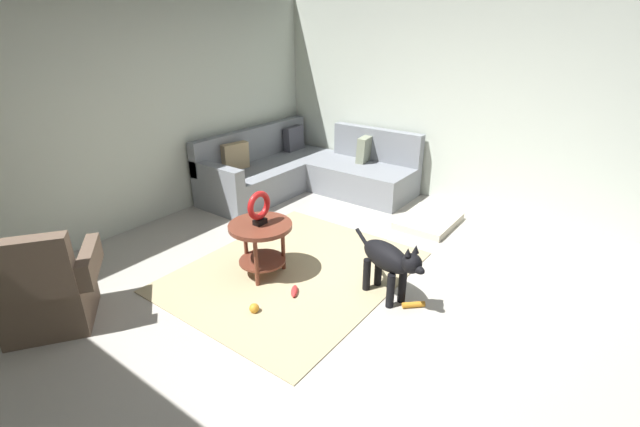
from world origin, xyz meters
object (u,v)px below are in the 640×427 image
(torus_sculpture, at_px, (259,207))
(dog_toy_rope, at_px, (414,305))
(dog_bed_mat, at_px, (429,221))
(dog_toy_bone, at_px, (294,291))
(sectional_couch, at_px, (305,172))
(dog_toy_ball, at_px, (254,308))
(armchair, at_px, (45,292))
(dog, at_px, (389,261))
(side_table, at_px, (261,236))

(torus_sculpture, distance_m, dog_toy_rope, 1.63)
(dog_bed_mat, xyz_separation_m, dog_toy_rope, (-1.67, -0.59, -0.02))
(dog_bed_mat, xyz_separation_m, dog_toy_bone, (-2.13, 0.37, -0.01))
(sectional_couch, xyz_separation_m, dog_toy_bone, (-2.14, -1.57, -0.26))
(dog_bed_mat, height_order, dog_toy_ball, dog_bed_mat)
(torus_sculpture, bearing_deg, sectional_couch, 28.10)
(armchair, height_order, dog_toy_rope, armchair)
(sectional_couch, bearing_deg, dog, -126.75)
(side_table, bearing_deg, dog, -72.87)
(torus_sculpture, relative_size, dog_bed_mat, 0.41)
(torus_sculpture, relative_size, dog_toy_bone, 1.81)
(side_table, height_order, torus_sculpture, torus_sculpture)
(dog, height_order, dog_toy_rope, dog)
(dog, bearing_deg, dog_toy_rope, 111.48)
(dog_bed_mat, bearing_deg, dog, -168.82)
(dog_toy_bone, bearing_deg, dog, -57.48)
(side_table, bearing_deg, dog_bed_mat, -22.33)
(side_table, height_order, dog_toy_bone, side_table)
(torus_sculpture, xyz_separation_m, dog_toy_bone, (-0.09, -0.47, -0.68))
(torus_sculpture, height_order, dog_toy_bone, torus_sculpture)
(dog_bed_mat, height_order, dog, dog)
(dog_bed_mat, distance_m, dog_toy_ball, 2.58)
(side_table, relative_size, torus_sculpture, 1.84)
(dog_toy_ball, bearing_deg, torus_sculpture, 36.46)
(dog_toy_rope, bearing_deg, dog_bed_mat, 19.45)
(dog_bed_mat, distance_m, dog_toy_bone, 2.16)
(sectional_couch, height_order, dog_toy_rope, sectional_couch)
(dog_toy_bone, bearing_deg, side_table, 79.58)
(side_table, relative_size, dog, 0.73)
(torus_sculpture, height_order, dog_toy_ball, torus_sculpture)
(dog_bed_mat, distance_m, dog, 1.74)
(side_table, height_order, dog_toy_ball, side_table)
(torus_sculpture, bearing_deg, side_table, 180.00)
(sectional_couch, height_order, side_table, sectional_couch)
(armchair, relative_size, torus_sculpture, 3.07)
(side_table, bearing_deg, torus_sculpture, 0.00)
(armchair, relative_size, dog_toy_bone, 5.55)
(armchair, relative_size, dog_toy_rope, 5.04)
(side_table, xyz_separation_m, dog_bed_mat, (2.04, -0.84, -0.37))
(torus_sculpture, xyz_separation_m, dog, (0.36, -1.17, -0.33))
(sectional_couch, distance_m, dog_toy_bone, 2.66)
(dog, xyz_separation_m, dog_toy_bone, (-0.45, 0.70, -0.35))
(dog_bed_mat, bearing_deg, dog_toy_rope, -160.55)
(armchair, relative_size, dog_toy_ball, 11.73)
(sectional_couch, bearing_deg, side_table, -151.90)
(sectional_couch, xyz_separation_m, dog_toy_rope, (-1.68, -2.52, -0.27))
(armchair, distance_m, dog, 2.79)
(dog, distance_m, dog_toy_bone, 0.90)
(dog_bed_mat, height_order, dog_toy_rope, dog_bed_mat)
(dog, distance_m, dog_toy_ball, 1.22)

